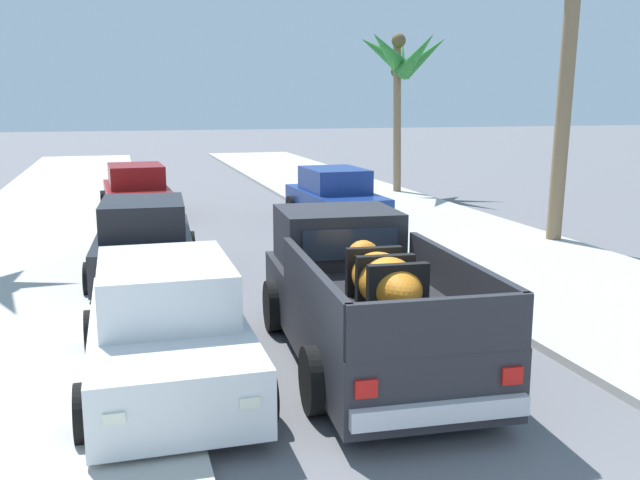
# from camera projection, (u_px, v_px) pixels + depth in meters

# --- Properties ---
(sidewalk_left) EXTENTS (4.94, 60.00, 0.12)m
(sidewalk_left) POSITION_uv_depth(u_px,v_px,m) (30.00, 273.00, 13.97)
(sidewalk_left) COLOR #B2AFA8
(sidewalk_left) RESTS_ON ground
(sidewalk_right) EXTENTS (4.94, 60.00, 0.12)m
(sidewalk_right) POSITION_uv_depth(u_px,v_px,m) (475.00, 246.00, 16.57)
(sidewalk_right) COLOR #B2AFA8
(sidewalk_right) RESTS_ON ground
(curb_left) EXTENTS (0.16, 60.00, 0.10)m
(curb_left) POSITION_uv_depth(u_px,v_px,m) (87.00, 270.00, 14.26)
(curb_left) COLOR silver
(curb_left) RESTS_ON ground
(curb_right) EXTENTS (0.16, 60.00, 0.10)m
(curb_right) POSITION_uv_depth(u_px,v_px,m) (433.00, 249.00, 16.29)
(curb_right) COLOR silver
(curb_right) RESTS_ON ground
(pickup_truck) EXTENTS (2.43, 5.31, 1.80)m
(pickup_truck) POSITION_uv_depth(u_px,v_px,m) (363.00, 298.00, 9.44)
(pickup_truck) COLOR #28282D
(pickup_truck) RESTS_ON ground
(car_left_near) EXTENTS (2.14, 4.31, 1.54)m
(car_left_near) POSITION_uv_depth(u_px,v_px,m) (335.00, 198.00, 19.83)
(car_left_near) COLOR navy
(car_left_near) RESTS_ON ground
(car_right_near) EXTENTS (2.21, 4.34, 1.54)m
(car_right_near) POSITION_uv_depth(u_px,v_px,m) (144.00, 242.00, 13.70)
(car_right_near) COLOR black
(car_right_near) RESTS_ON ground
(car_right_mid) EXTENTS (2.02, 4.26, 1.54)m
(car_right_mid) POSITION_uv_depth(u_px,v_px,m) (167.00, 328.00, 8.51)
(car_right_mid) COLOR silver
(car_right_mid) RESTS_ON ground
(car_left_far) EXTENTS (2.16, 4.32, 1.54)m
(car_left_far) POSITION_uv_depth(u_px,v_px,m) (137.00, 192.00, 21.05)
(car_left_far) COLOR maroon
(car_left_far) RESTS_ON ground
(palm_tree_left_fore) EXTENTS (3.64, 3.74, 5.82)m
(palm_tree_left_fore) POSITION_uv_depth(u_px,v_px,m) (402.00, 61.00, 25.13)
(palm_tree_left_fore) COLOR #846B4C
(palm_tree_left_fore) RESTS_ON ground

